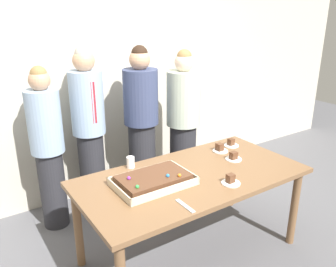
# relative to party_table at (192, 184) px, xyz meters

# --- Properties ---
(ground_plane) EXTENTS (12.00, 12.00, 0.00)m
(ground_plane) POSITION_rel_party_table_xyz_m (0.00, 0.00, -0.70)
(ground_plane) COLOR #5B5B60
(interior_back_panel) EXTENTS (8.00, 0.12, 3.00)m
(interior_back_panel) POSITION_rel_party_table_xyz_m (0.00, 1.60, 0.80)
(interior_back_panel) COLOR beige
(interior_back_panel) RESTS_ON ground_plane
(party_table) EXTENTS (1.92, 0.97, 0.78)m
(party_table) POSITION_rel_party_table_xyz_m (0.00, 0.00, 0.00)
(party_table) COLOR brown
(party_table) RESTS_ON ground_plane
(sheet_cake) EXTENTS (0.61, 0.40, 0.10)m
(sheet_cake) POSITION_rel_party_table_xyz_m (-0.36, 0.04, 0.12)
(sheet_cake) COLOR beige
(sheet_cake) RESTS_ON party_table
(plated_slice_near_left) EXTENTS (0.15, 0.15, 0.08)m
(plated_slice_near_left) POSITION_rel_party_table_xyz_m (0.53, 0.26, 0.11)
(plated_slice_near_left) COLOR white
(plated_slice_near_left) RESTS_ON party_table
(plated_slice_near_right) EXTENTS (0.15, 0.15, 0.08)m
(plated_slice_near_right) POSITION_rel_party_table_xyz_m (0.72, 0.30, 0.11)
(plated_slice_near_right) COLOR white
(plated_slice_near_right) RESTS_ON party_table
(plated_slice_far_left) EXTENTS (0.15, 0.15, 0.08)m
(plated_slice_far_left) POSITION_rel_party_table_xyz_m (0.50, 0.04, 0.11)
(plated_slice_far_left) COLOR white
(plated_slice_far_left) RESTS_ON party_table
(plated_slice_far_right) EXTENTS (0.15, 0.15, 0.08)m
(plated_slice_far_right) POSITION_rel_party_table_xyz_m (0.16, -0.29, 0.11)
(plated_slice_far_right) COLOR white
(plated_slice_far_right) RESTS_ON party_table
(drink_cup_nearest) EXTENTS (0.07, 0.07, 0.10)m
(drink_cup_nearest) POSITION_rel_party_table_xyz_m (-0.36, 0.41, 0.13)
(drink_cup_nearest) COLOR white
(drink_cup_nearest) RESTS_ON party_table
(cake_server_utensil) EXTENTS (0.03, 0.20, 0.01)m
(cake_server_utensil) POSITION_rel_party_table_xyz_m (-0.34, -0.36, 0.09)
(cake_server_utensil) COLOR silver
(cake_server_utensil) RESTS_ON party_table
(person_serving_front) EXTENTS (0.34, 0.34, 1.76)m
(person_serving_front) POSITION_rel_party_table_xyz_m (-0.41, 1.23, 0.22)
(person_serving_front) COLOR #28282D
(person_serving_front) RESTS_ON ground_plane
(person_green_shirt_behind) EXTENTS (0.37, 0.37, 1.75)m
(person_green_shirt_behind) POSITION_rel_party_table_xyz_m (0.14, 1.09, 0.20)
(person_green_shirt_behind) COLOR #28282D
(person_green_shirt_behind) RESTS_ON ground_plane
(person_striped_tie_right) EXTENTS (0.38, 0.38, 1.70)m
(person_striped_tie_right) POSITION_rel_party_table_xyz_m (0.59, 0.95, 0.17)
(person_striped_tie_right) COLOR #28282D
(person_striped_tie_right) RESTS_ON ground_plane
(person_far_right_suit) EXTENTS (0.31, 0.31, 1.62)m
(person_far_right_suit) POSITION_rel_party_table_xyz_m (-0.87, 1.12, 0.15)
(person_far_right_suit) COLOR #28282D
(person_far_right_suit) RESTS_ON ground_plane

